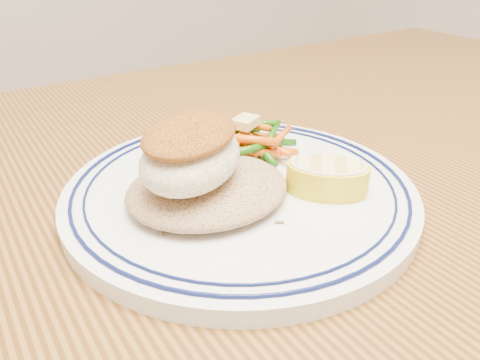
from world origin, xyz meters
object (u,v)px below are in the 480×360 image
rice_pilaf (208,185)px  fish_fillet (191,152)px  plate (240,191)px  lemon_wedge (327,176)px  vegetable_pile (244,140)px  dining_table (277,274)px

rice_pilaf → fish_fillet: size_ratio=1.09×
plate → rice_pilaf: rice_pilaf is taller
fish_fillet → lemon_wedge: 0.11m
plate → vegetable_pile: 0.07m
dining_table → lemon_wedge: lemon_wedge is taller
plate → vegetable_pile: (0.04, 0.05, 0.02)m
rice_pilaf → vegetable_pile: size_ratio=1.28×
lemon_wedge → dining_table: bearing=107.1°
vegetable_pile → lemon_wedge: size_ratio=1.18×
rice_pilaf → vegetable_pile: bearing=38.2°
rice_pilaf → lemon_wedge: 0.10m
fish_fillet → vegetable_pile: size_ratio=1.18×
vegetable_pile → lemon_wedge: vegetable_pile is taller
fish_fillet → vegetable_pile: 0.11m
lemon_wedge → plate: bearing=138.4°
dining_table → fish_fillet: size_ratio=12.22×
rice_pilaf → fish_fillet: bearing=170.6°
dining_table → vegetable_pile: vegetable_pile is taller
vegetable_pile → lemon_wedge: bearing=-81.2°
dining_table → plate: size_ratio=5.02×
rice_pilaf → plate: bearing=8.7°
rice_pilaf → dining_table: bearing=-0.3°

